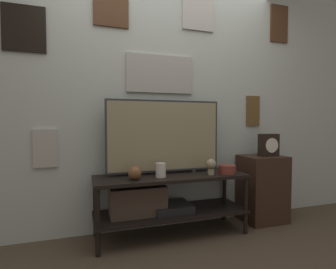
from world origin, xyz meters
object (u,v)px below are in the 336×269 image
at_px(mantel_clock, 269,145).
at_px(decorative_bust, 211,165).
at_px(candle_jar, 161,170).
at_px(vase_wide_bowl, 227,169).
at_px(vase_round_glass, 135,173).
at_px(television, 164,136).

bearing_deg(mantel_clock, decorative_bust, -171.41).
bearing_deg(candle_jar, mantel_clock, 3.04).
bearing_deg(candle_jar, vase_wide_bowl, -2.79).
distance_m(vase_wide_bowl, mantel_clock, 0.62).
bearing_deg(decorative_bust, vase_wide_bowl, 4.72).
xyz_separation_m(vase_round_glass, decorative_bust, (0.74, -0.02, 0.03)).
bearing_deg(candle_jar, television, 61.50).
distance_m(television, mantel_clock, 1.17).
bearing_deg(vase_round_glass, vase_wide_bowl, -0.03).
distance_m(television, decorative_bust, 0.53).
distance_m(vase_wide_bowl, decorative_bust, 0.19).
bearing_deg(mantel_clock, vase_round_glass, -176.23).
bearing_deg(decorative_bust, mantel_clock, 8.59).
relative_size(vase_wide_bowl, decorative_bust, 1.10).
xyz_separation_m(vase_round_glass, candle_jar, (0.25, 0.03, 0.00)).
bearing_deg(television, decorative_bust, -26.71).
bearing_deg(vase_round_glass, mantel_clock, 3.77).
xyz_separation_m(vase_round_glass, mantel_clock, (1.49, 0.10, 0.20)).
height_order(television, candle_jar, television).
bearing_deg(decorative_bust, vase_round_glass, 178.77).
height_order(vase_round_glass, mantel_clock, mantel_clock).
bearing_deg(vase_wide_bowl, television, 162.31).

